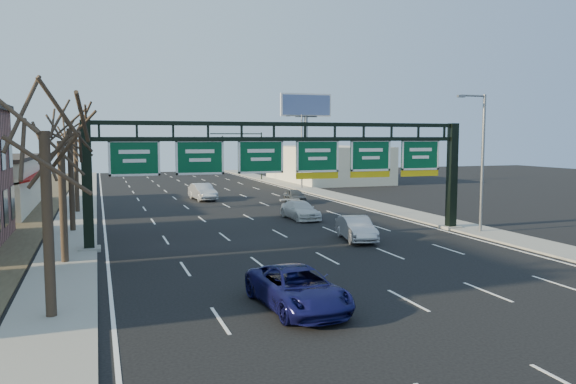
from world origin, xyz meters
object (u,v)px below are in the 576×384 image
object	(u,v)px
car_silver_sedan	(356,228)
car_white_wagon	(300,210)
car_blue_suv	(298,288)
sign_gantry	(292,164)

from	to	relation	value
car_silver_sedan	car_white_wagon	world-z (taller)	car_silver_sedan
car_blue_suv	car_silver_sedan	distance (m)	14.22
sign_gantry	car_silver_sedan	size ratio (longest dim) A/B	5.54
car_blue_suv	car_white_wagon	bearing A→B (deg)	65.60
sign_gantry	car_silver_sedan	bearing A→B (deg)	-27.75
car_silver_sedan	car_white_wagon	size ratio (longest dim) A/B	0.93
car_silver_sedan	car_white_wagon	distance (m)	9.54
car_blue_suv	car_white_wagon	size ratio (longest dim) A/B	1.14
car_blue_suv	car_silver_sedan	size ratio (longest dim) A/B	1.22
sign_gantry	car_white_wagon	size ratio (longest dim) A/B	5.17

